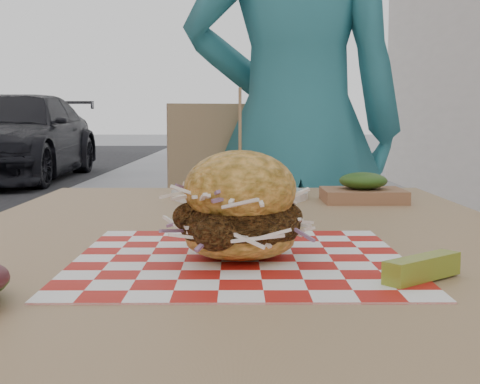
{
  "coord_description": "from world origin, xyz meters",
  "views": [
    {
      "loc": [
        -0.27,
        -1.14,
        0.9
      ],
      "look_at": [
        -0.27,
        -0.42,
        0.82
      ],
      "focal_mm": 50.0,
      "sensor_mm": 36.0,
      "label": 1
    }
  ],
  "objects": [
    {
      "name": "car_dark",
      "position": [
        -3.6,
        8.92,
        0.65
      ],
      "size": [
        1.86,
        4.48,
        1.29
      ],
      "primitive_type": "imported",
      "rotation": [
        0.0,
        0.0,
        0.01
      ],
      "color": "black",
      "rests_on": "ground"
    },
    {
      "name": "diner",
      "position": [
        -0.1,
        0.77,
        0.88
      ],
      "size": [
        0.66,
        0.45,
        1.76
      ],
      "primitive_type": "imported",
      "rotation": [
        0.0,
        0.0,
        3.1
      ],
      "color": "#2B747E",
      "rests_on": "ground"
    },
    {
      "name": "place_setting",
      "position": [
        -0.27,
        0.17,
        0.76
      ],
      "size": [
        0.27,
        0.27,
        0.02
      ],
      "color": "white",
      "rests_on": "patio_table"
    },
    {
      "name": "patio_table",
      "position": [
        -0.27,
        -0.23,
        0.67
      ],
      "size": [
        0.8,
        1.2,
        0.75
      ],
      "color": "#A6835C",
      "rests_on": "ground"
    },
    {
      "name": "kraft_tray",
      "position": [
        -0.04,
        0.11,
        0.77
      ],
      "size": [
        0.15,
        0.12,
        0.06
      ],
      "color": "#906041",
      "rests_on": "patio_table"
    },
    {
      "name": "paper_liner",
      "position": [
        -0.27,
        -0.42,
        0.75
      ],
      "size": [
        0.36,
        0.36,
        0.0
      ],
      "primitive_type": "cube",
      "color": "red",
      "rests_on": "patio_table"
    },
    {
      "name": "pickle_spear",
      "position": [
        -0.1,
        -0.51,
        0.76
      ],
      "size": [
        0.09,
        0.08,
        0.02
      ],
      "primitive_type": "cube",
      "rotation": [
        0.0,
        0.0,
        0.68
      ],
      "color": "olive",
      "rests_on": "paper_liner"
    },
    {
      "name": "patio_chair",
      "position": [
        -0.28,
        0.74,
        0.55
      ],
      "size": [
        0.49,
        0.5,
        0.95
      ],
      "rotation": [
        0.0,
        0.0,
        0.18
      ],
      "color": "#A6835C",
      "rests_on": "ground"
    },
    {
      "name": "sandwich",
      "position": [
        -0.27,
        -0.42,
        0.8
      ],
      "size": [
        0.16,
        0.16,
        0.19
      ],
      "color": "gold",
      "rests_on": "paper_liner"
    }
  ]
}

